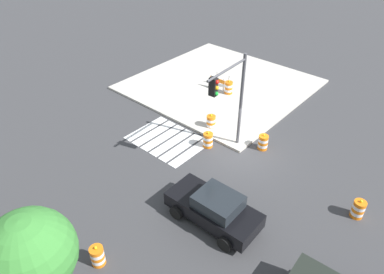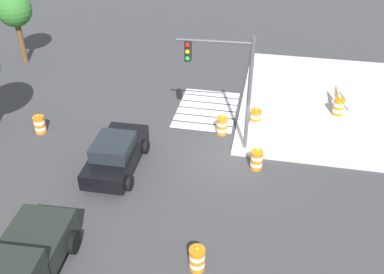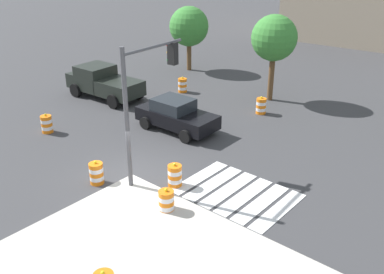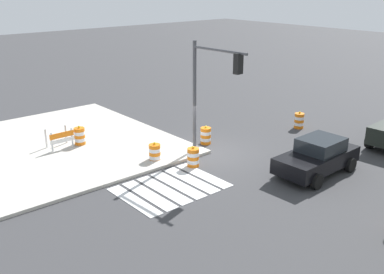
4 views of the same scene
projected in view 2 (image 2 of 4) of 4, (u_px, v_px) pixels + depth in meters
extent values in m
plane|color=#38383A|center=(231.00, 155.00, 20.52)|extent=(120.00, 120.00, 0.00)
cube|color=#BCB7AD|center=(350.00, 104.00, 24.40)|extent=(12.00, 12.00, 0.15)
cube|color=silver|center=(201.00, 127.00, 22.53)|extent=(0.60, 3.20, 0.02)
cube|color=silver|center=(203.00, 120.00, 23.15)|extent=(0.60, 3.20, 0.02)
cube|color=silver|center=(206.00, 113.00, 23.76)|extent=(0.60, 3.20, 0.02)
cube|color=silver|center=(208.00, 106.00, 24.37)|extent=(0.60, 3.20, 0.02)
cube|color=silver|center=(210.00, 100.00, 24.98)|extent=(0.60, 3.20, 0.02)
cube|color=silver|center=(212.00, 93.00, 25.59)|extent=(0.60, 3.20, 0.02)
cube|color=black|center=(117.00, 155.00, 19.36)|extent=(4.34, 1.94, 0.70)
cube|color=#1E2328|center=(113.00, 147.00, 18.80)|extent=(1.94, 1.64, 0.60)
cylinder|color=black|center=(107.00, 143.00, 20.80)|extent=(0.67, 0.25, 0.66)
cylinder|color=black|center=(146.00, 147.00, 20.53)|extent=(0.67, 0.25, 0.66)
cylinder|color=black|center=(86.00, 178.00, 18.59)|extent=(0.67, 0.25, 0.66)
cylinder|color=black|center=(129.00, 183.00, 18.32)|extent=(0.67, 0.25, 0.66)
cube|color=black|center=(37.00, 241.00, 14.93)|extent=(2.60, 2.13, 0.90)
cylinder|color=black|center=(73.00, 242.00, 15.47)|extent=(0.85, 0.34, 0.84)
cylinder|color=black|center=(19.00, 236.00, 15.72)|extent=(0.85, 0.34, 0.84)
cylinder|color=orange|center=(255.00, 124.00, 22.64)|extent=(0.56, 0.56, 0.18)
cylinder|color=white|center=(255.00, 121.00, 22.54)|extent=(0.56, 0.56, 0.18)
cylinder|color=orange|center=(255.00, 118.00, 22.44)|extent=(0.56, 0.56, 0.18)
cylinder|color=white|center=(256.00, 115.00, 22.34)|extent=(0.56, 0.56, 0.18)
cylinder|color=orange|center=(256.00, 112.00, 22.24)|extent=(0.56, 0.56, 0.18)
sphere|color=yellow|center=(256.00, 110.00, 22.15)|extent=(0.12, 0.12, 0.12)
cylinder|color=orange|center=(222.00, 132.00, 22.03)|extent=(0.56, 0.56, 0.18)
cylinder|color=white|center=(222.00, 129.00, 21.93)|extent=(0.56, 0.56, 0.18)
cylinder|color=orange|center=(222.00, 126.00, 21.83)|extent=(0.56, 0.56, 0.18)
cylinder|color=white|center=(222.00, 123.00, 21.73)|extent=(0.56, 0.56, 0.18)
cylinder|color=orange|center=(222.00, 120.00, 21.63)|extent=(0.56, 0.56, 0.18)
sphere|color=yellow|center=(222.00, 117.00, 21.55)|extent=(0.12, 0.12, 0.12)
cylinder|color=orange|center=(41.00, 130.00, 22.13)|extent=(0.56, 0.56, 0.18)
cylinder|color=white|center=(40.00, 127.00, 22.03)|extent=(0.56, 0.56, 0.18)
cylinder|color=orange|center=(40.00, 124.00, 21.93)|extent=(0.56, 0.56, 0.18)
cylinder|color=white|center=(39.00, 121.00, 21.83)|extent=(0.56, 0.56, 0.18)
cylinder|color=orange|center=(38.00, 118.00, 21.73)|extent=(0.56, 0.56, 0.18)
sphere|color=yellow|center=(38.00, 116.00, 21.65)|extent=(0.12, 0.12, 0.12)
cylinder|color=orange|center=(197.00, 266.00, 15.02)|extent=(0.56, 0.56, 0.18)
cylinder|color=white|center=(197.00, 262.00, 14.92)|extent=(0.56, 0.56, 0.18)
cylinder|color=orange|center=(197.00, 259.00, 14.82)|extent=(0.56, 0.56, 0.18)
cylinder|color=white|center=(197.00, 255.00, 14.72)|extent=(0.56, 0.56, 0.18)
cylinder|color=orange|center=(197.00, 251.00, 14.62)|extent=(0.56, 0.56, 0.18)
sphere|color=yellow|center=(197.00, 248.00, 14.54)|extent=(0.12, 0.12, 0.12)
cylinder|color=orange|center=(256.00, 166.00, 19.68)|extent=(0.56, 0.56, 0.18)
cylinder|color=white|center=(256.00, 163.00, 19.57)|extent=(0.56, 0.56, 0.18)
cylinder|color=orange|center=(256.00, 160.00, 19.47)|extent=(0.56, 0.56, 0.18)
cylinder|color=white|center=(257.00, 157.00, 19.37)|extent=(0.56, 0.56, 0.18)
cylinder|color=orange|center=(257.00, 153.00, 19.27)|extent=(0.56, 0.56, 0.18)
sphere|color=yellow|center=(257.00, 150.00, 19.19)|extent=(0.12, 0.12, 0.12)
cylinder|color=orange|center=(337.00, 113.00, 23.31)|extent=(0.56, 0.56, 0.18)
cylinder|color=white|center=(338.00, 110.00, 23.21)|extent=(0.56, 0.56, 0.18)
cylinder|color=orange|center=(338.00, 107.00, 23.11)|extent=(0.56, 0.56, 0.18)
cylinder|color=white|center=(339.00, 104.00, 23.01)|extent=(0.56, 0.56, 0.18)
cylinder|color=orange|center=(340.00, 101.00, 22.91)|extent=(0.56, 0.56, 0.18)
sphere|color=yellow|center=(340.00, 98.00, 22.83)|extent=(0.12, 0.12, 0.12)
cube|color=silver|center=(337.00, 102.00, 23.45)|extent=(0.07, 0.07, 1.00)
cube|color=silver|center=(351.00, 103.00, 23.35)|extent=(0.07, 0.07, 1.00)
cube|color=silver|center=(335.00, 92.00, 24.35)|extent=(0.07, 0.07, 1.00)
cube|color=silver|center=(348.00, 93.00, 24.25)|extent=(0.07, 0.07, 1.00)
cube|color=orange|center=(337.00, 93.00, 23.77)|extent=(1.30, 0.06, 0.28)
cube|color=white|center=(336.00, 98.00, 23.93)|extent=(1.30, 0.06, 0.20)
cylinder|color=#4C4C51|center=(249.00, 96.00, 19.30)|extent=(0.18, 0.18, 5.50)
cylinder|color=#4C4C51|center=(215.00, 41.00, 18.12)|extent=(0.29, 3.20, 0.12)
cube|color=black|center=(188.00, 50.00, 18.50)|extent=(0.37, 0.30, 0.90)
sphere|color=red|center=(187.00, 45.00, 18.18)|extent=(0.20, 0.20, 0.20)
sphere|color=#F2A514|center=(187.00, 52.00, 18.35)|extent=(0.20, 0.20, 0.20)
sphere|color=green|center=(187.00, 59.00, 18.51)|extent=(0.20, 0.20, 0.20)
cylinder|color=brown|center=(21.00, 42.00, 28.55)|extent=(0.37, 0.37, 2.81)
sphere|color=#2D6B28|center=(14.00, 9.00, 27.34)|extent=(2.21, 2.21, 2.21)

